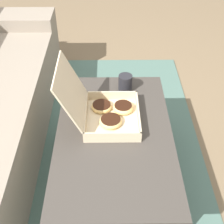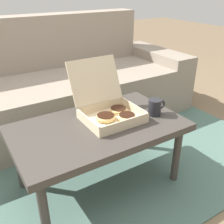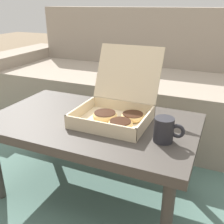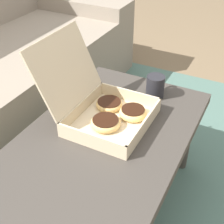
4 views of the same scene
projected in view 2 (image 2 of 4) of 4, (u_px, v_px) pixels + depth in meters
name	position (u px, v px, depth m)	size (l,w,h in m)	color
ground_plane	(93.00, 175.00, 1.67)	(12.00, 12.00, 0.00)	#756047
area_rug	(74.00, 152.00, 1.90)	(2.64, 1.86, 0.01)	#4C6B60
couch	(45.00, 92.00, 2.17)	(2.52, 0.85, 0.87)	gray
coffee_table	(99.00, 132.00, 1.45)	(0.93, 0.55, 0.41)	#3D3833
pastry_box	(110.00, 108.00, 1.49)	(0.31, 0.38, 0.30)	beige
coffee_mug	(155.00, 107.00, 1.52)	(0.12, 0.08, 0.10)	#232328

